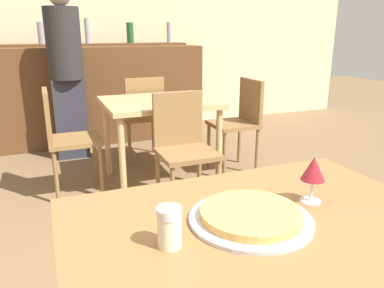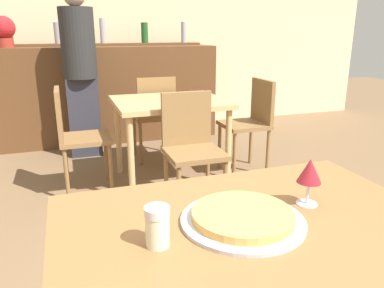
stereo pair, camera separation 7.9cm
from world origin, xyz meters
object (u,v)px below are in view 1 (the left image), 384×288
at_px(chair_far_side_front, 183,143).
at_px(cheese_shaker, 169,227).
at_px(chair_far_side_left, 64,134).
at_px(wine_glass, 313,170).
at_px(pizza_tray, 251,216).
at_px(person_standing, 66,67).
at_px(chair_far_side_back, 143,112).
at_px(chair_far_side_right, 240,118).

bearing_deg(chair_far_side_front, cheese_shaker, -111.69).
bearing_deg(chair_far_side_left, chair_far_side_front, -125.94).
height_order(cheese_shaker, wine_glass, wine_glass).
relative_size(chair_far_side_left, cheese_shaker, 7.72).
bearing_deg(chair_far_side_front, pizza_tray, -103.19).
relative_size(chair_far_side_front, person_standing, 0.50).
xyz_separation_m(chair_far_side_front, chair_far_side_back, (0.00, 1.15, 0.00)).
xyz_separation_m(chair_far_side_back, person_standing, (-0.67, 0.42, 0.43)).
bearing_deg(chair_far_side_back, person_standing, -32.14).
bearing_deg(chair_far_side_left, pizza_tray, -168.81).
bearing_deg(chair_far_side_front, chair_far_side_left, 144.06).
height_order(chair_far_side_left, wine_glass, wine_glass).
height_order(chair_far_side_left, cheese_shaker, chair_far_side_left).
distance_m(chair_far_side_back, wine_glass, 2.70).
height_order(person_standing, wine_glass, person_standing).
bearing_deg(person_standing, chair_far_side_right, -34.24).
xyz_separation_m(pizza_tray, cheese_shaker, (-0.27, -0.04, 0.04)).
bearing_deg(person_standing, chair_far_side_back, -32.14).
bearing_deg(cheese_shaker, chair_far_side_left, 93.99).
height_order(chair_far_side_front, pizza_tray, chair_far_side_front).
distance_m(cheese_shaker, wine_glass, 0.54).
relative_size(chair_far_side_back, wine_glass, 5.47).
distance_m(chair_far_side_left, person_standing, 1.09).
bearing_deg(pizza_tray, wine_glass, 9.54).
relative_size(chair_far_side_front, wine_glass, 5.47).
bearing_deg(pizza_tray, chair_far_side_front, 76.81).
xyz_separation_m(chair_far_side_back, wine_glass, (-0.11, -2.67, 0.34)).
relative_size(chair_far_side_right, pizza_tray, 2.32).
bearing_deg(chair_far_side_right, chair_far_side_back, -125.94).
xyz_separation_m(chair_far_side_back, chair_far_side_left, (-0.79, -0.57, 0.00)).
distance_m(person_standing, wine_glass, 3.14).
bearing_deg(cheese_shaker, chair_far_side_front, 68.31).
bearing_deg(wine_glass, chair_far_side_right, 66.75).
distance_m(pizza_tray, cheese_shaker, 0.28).
bearing_deg(chair_far_side_right, wine_glass, -23.25).
relative_size(chair_far_side_back, cheese_shaker, 7.72).
bearing_deg(pizza_tray, chair_far_side_right, 61.58).
xyz_separation_m(person_standing, wine_glass, (0.56, -3.09, -0.09)).
relative_size(chair_far_side_back, person_standing, 0.50).
bearing_deg(cheese_shaker, person_standing, 90.49).
bearing_deg(chair_far_side_back, pizza_tray, 82.29).
bearing_deg(chair_far_side_left, person_standing, -7.19).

